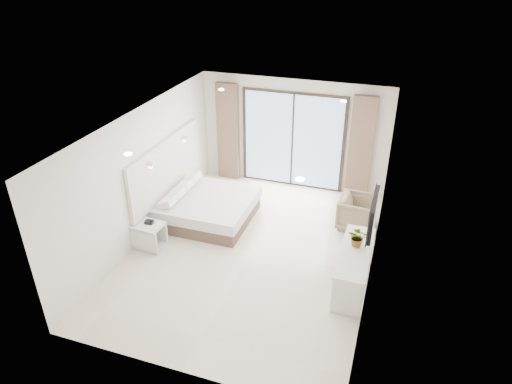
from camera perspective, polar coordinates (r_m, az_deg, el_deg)
ground at (r=9.20m, az=-0.51°, el=-7.38°), size 6.20×6.20×0.00m
room_shell at (r=9.14m, az=-0.04°, el=3.85°), size 4.62×6.22×2.72m
bed at (r=10.13m, az=-6.15°, el=-1.95°), size 1.94×1.84×0.68m
nightstand at (r=9.43m, az=-13.20°, el=-5.32°), size 0.60×0.51×0.52m
phone at (r=9.31m, az=-13.20°, el=-3.66°), size 0.18×0.15×0.06m
console_desk at (r=8.18m, az=12.20°, el=-8.40°), size 0.52×1.67×0.77m
plant at (r=8.12m, az=12.61°, el=-5.74°), size 0.34×0.37×0.29m
armchair at (r=9.98m, az=12.59°, el=-2.33°), size 0.76×0.80×0.78m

